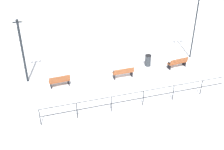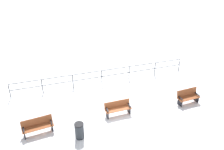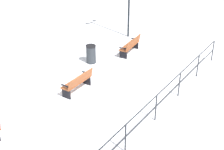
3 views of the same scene
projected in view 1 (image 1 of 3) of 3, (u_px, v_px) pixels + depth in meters
name	position (u px, v px, depth m)	size (l,w,h in m)	color
ground_plane	(122.00, 77.00, 19.30)	(80.00, 80.00, 0.00)	white
bench_nearest	(178.00, 63.00, 20.33)	(0.70, 1.70, 0.87)	brown
bench_second	(123.00, 72.00, 18.94)	(0.55, 1.57, 0.85)	brown
bench_third	(60.00, 81.00, 17.88)	(0.66, 1.46, 0.91)	brown
lamppost_near	(197.00, 14.00, 20.47)	(0.29, 1.08, 5.16)	black
lamppost_middle	(21.00, 45.00, 17.39)	(0.24, 0.93, 4.60)	black
waterfront_railing	(143.00, 96.00, 15.80)	(0.05, 12.34, 1.07)	#26282D
trash_bin	(148.00, 60.00, 20.64)	(0.49, 0.49, 0.92)	#2D3338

